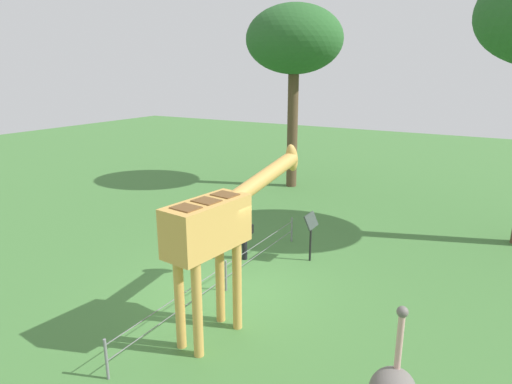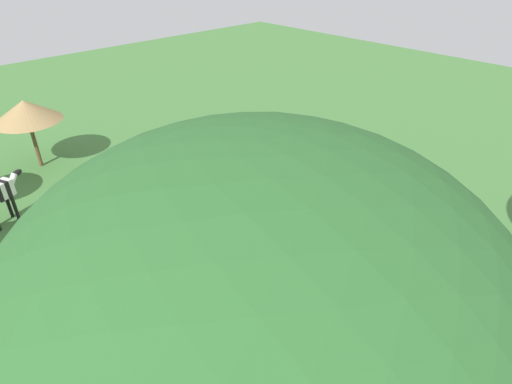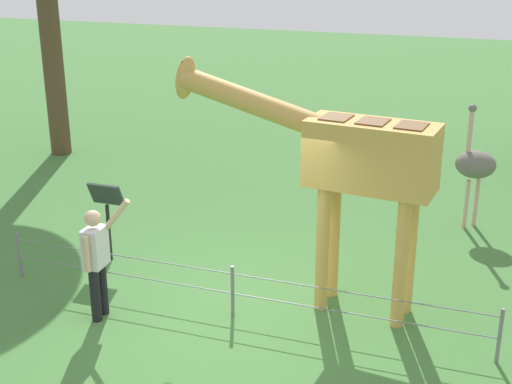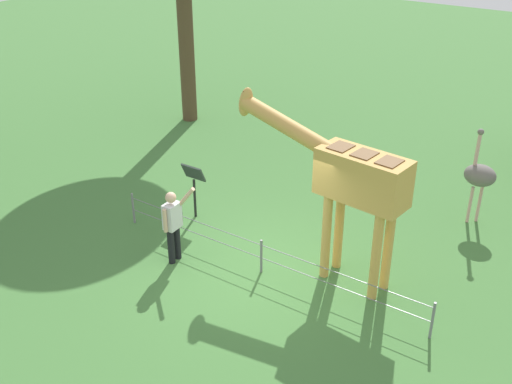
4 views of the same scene
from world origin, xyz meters
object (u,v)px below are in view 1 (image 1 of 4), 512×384
visitor (241,227)px  tree_northeast (294,41)px  giraffe (220,226)px  info_sign (311,227)px

visitor → tree_northeast: tree_northeast is taller
giraffe → visitor: bearing=25.3°
visitor → tree_northeast: size_ratio=0.23×
giraffe → visitor: giraffe is taller
info_sign → visitor: bearing=116.4°
tree_northeast → visitor: bearing=-163.9°
giraffe → tree_northeast: (10.77, 3.67, 3.91)m
tree_northeast → info_sign: bearing=-150.7°
visitor → info_sign: 1.84m
visitor → tree_northeast: bearing=16.1°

